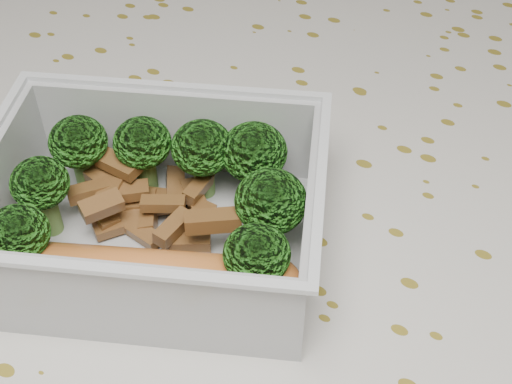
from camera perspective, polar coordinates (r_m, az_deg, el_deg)
The scene contains 6 objects.
dining_table at distance 0.46m, azimuth 1.27°, elevation -9.72°, with size 1.40×0.90×0.75m.
tablecloth at distance 0.42m, azimuth 1.37°, elevation -5.68°, with size 1.46×0.96×0.19m.
lunch_container at distance 0.36m, azimuth -8.12°, elevation -2.27°, with size 0.21×0.19×0.06m.
broccoli_florets at distance 0.36m, azimuth -6.70°, elevation 0.90°, with size 0.15×0.14×0.05m.
meat_pile at distance 0.38m, azimuth -8.87°, elevation -1.01°, with size 0.10×0.07×0.03m.
sausage at distance 0.34m, azimuth -8.74°, elevation -6.66°, with size 0.14×0.08×0.03m.
Camera 1 is at (0.12, -0.24, 1.04)m, focal length 50.00 mm.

